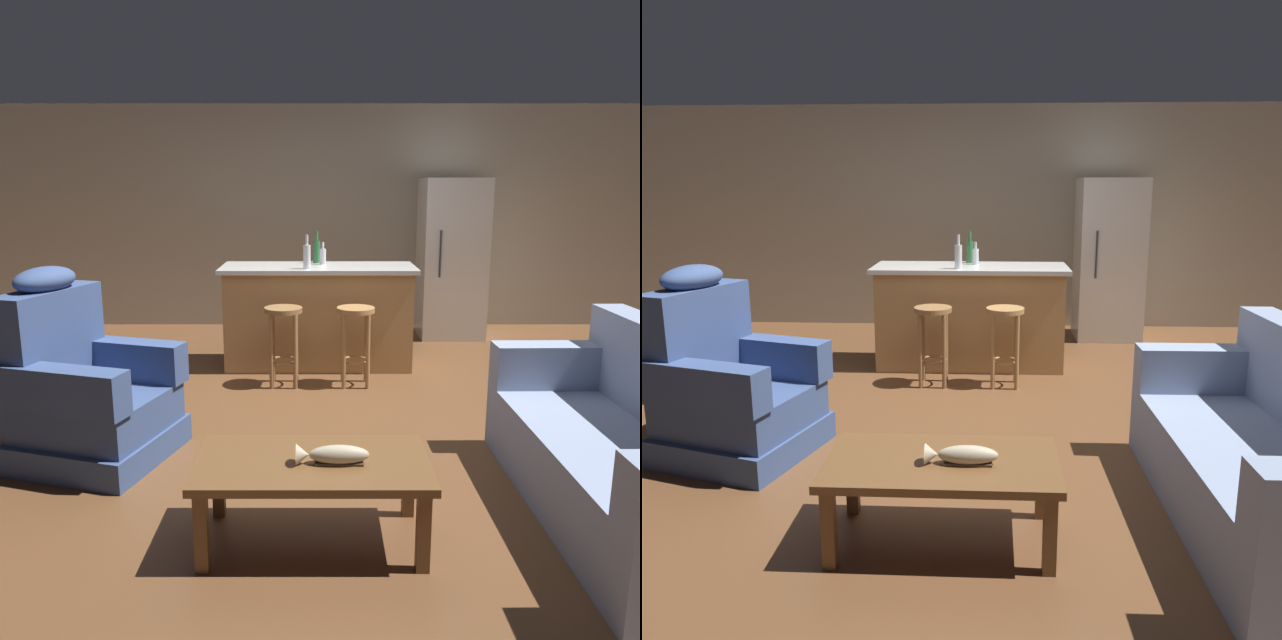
# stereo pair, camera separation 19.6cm
# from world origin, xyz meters

# --- Properties ---
(ground_plane) EXTENTS (12.00, 12.00, 0.00)m
(ground_plane) POSITION_xyz_m (0.00, 0.00, 0.00)
(ground_plane) COLOR brown
(back_wall) EXTENTS (12.00, 0.05, 2.60)m
(back_wall) POSITION_xyz_m (0.00, 3.12, 1.30)
(back_wall) COLOR #A89E89
(back_wall) RESTS_ON ground_plane
(coffee_table) EXTENTS (1.10, 0.60, 0.42)m
(coffee_table) POSITION_xyz_m (-0.02, -1.68, 0.36)
(coffee_table) COLOR brown
(coffee_table) RESTS_ON ground_plane
(fish_figurine) EXTENTS (0.34, 0.10, 0.10)m
(fish_figurine) POSITION_xyz_m (0.07, -1.72, 0.46)
(fish_figurine) COLOR #4C3823
(fish_figurine) RESTS_ON coffee_table
(couch) EXTENTS (0.87, 1.91, 0.94)m
(couch) POSITION_xyz_m (1.62, -1.44, 0.34)
(couch) COLOR #8493B2
(couch) RESTS_ON ground_plane
(recliner_near_lamp) EXTENTS (1.04, 1.04, 1.20)m
(recliner_near_lamp) POSITION_xyz_m (-1.45, -0.70, 0.42)
(recliner_near_lamp) COLOR #384C7A
(recliner_near_lamp) RESTS_ON ground_plane
(kitchen_island) EXTENTS (1.80, 0.70, 0.95)m
(kitchen_island) POSITION_xyz_m (0.00, 1.35, 0.48)
(kitchen_island) COLOR #AD7F4C
(kitchen_island) RESTS_ON ground_plane
(bar_stool_left) EXTENTS (0.32, 0.32, 0.68)m
(bar_stool_left) POSITION_xyz_m (-0.29, 0.72, 0.47)
(bar_stool_left) COLOR olive
(bar_stool_left) RESTS_ON ground_plane
(bar_stool_right) EXTENTS (0.32, 0.32, 0.68)m
(bar_stool_right) POSITION_xyz_m (0.32, 0.72, 0.47)
(bar_stool_right) COLOR #A87A47
(bar_stool_right) RESTS_ON ground_plane
(refrigerator) EXTENTS (0.70, 0.69, 1.76)m
(refrigerator) POSITION_xyz_m (1.49, 2.55, 0.88)
(refrigerator) COLOR white
(refrigerator) RESTS_ON ground_plane
(bottle_tall_green) EXTENTS (0.06, 0.06, 0.21)m
(bottle_tall_green) POSITION_xyz_m (0.04, 1.47, 1.03)
(bottle_tall_green) COLOR silver
(bottle_tall_green) RESTS_ON kitchen_island
(bottle_short_amber) EXTENTS (0.07, 0.07, 0.30)m
(bottle_short_amber) POSITION_xyz_m (-0.02, 1.59, 1.06)
(bottle_short_amber) COLOR #2D6B38
(bottle_short_amber) RESTS_ON kitchen_island
(bottle_wine_dark) EXTENTS (0.07, 0.07, 0.30)m
(bottle_wine_dark) POSITION_xyz_m (-0.10, 1.14, 1.07)
(bottle_wine_dark) COLOR silver
(bottle_wine_dark) RESTS_ON kitchen_island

